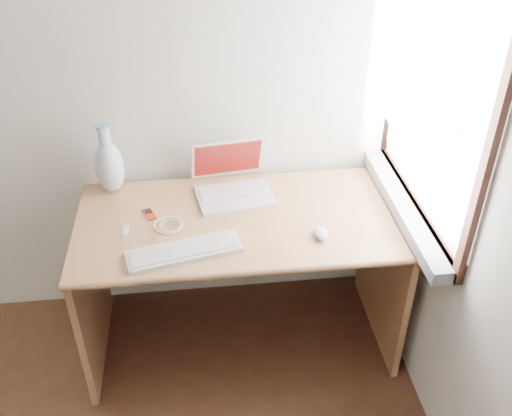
{
  "coord_description": "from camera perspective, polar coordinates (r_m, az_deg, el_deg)",
  "views": [
    {
      "loc": [
        0.83,
        -0.65,
        2.18
      ],
      "look_at": [
        1.06,
        1.35,
        0.8
      ],
      "focal_mm": 40.0,
      "sensor_mm": 36.0,
      "label": 1
    }
  ],
  "objects": [
    {
      "name": "vase",
      "position": [
        2.66,
        -14.49,
        4.17
      ],
      "size": [
        0.13,
        0.13,
        0.34
      ],
      "color": "silver",
      "rests_on": "desk"
    },
    {
      "name": "external_keyboard",
      "position": [
        2.29,
        -7.2,
        -4.28
      ],
      "size": [
        0.47,
        0.23,
        0.02
      ],
      "rotation": [
        0.0,
        0.0,
        0.22
      ],
      "color": "white",
      "rests_on": "desk"
    },
    {
      "name": "cable_coil",
      "position": [
        2.45,
        -8.8,
        -1.73
      ],
      "size": [
        0.15,
        0.15,
        0.01
      ],
      "primitive_type": "torus",
      "rotation": [
        0.0,
        0.0,
        -0.17
      ],
      "color": "white",
      "rests_on": "desk"
    },
    {
      "name": "desk",
      "position": [
        2.67,
        -1.77,
        -3.67
      ],
      "size": [
        1.41,
        0.7,
        0.74
      ],
      "color": "#AF7B55",
      "rests_on": "floor"
    },
    {
      "name": "mouse",
      "position": [
        2.37,
        6.5,
        -2.51
      ],
      "size": [
        0.07,
        0.1,
        0.03
      ],
      "primitive_type": "ellipsoid",
      "rotation": [
        0.0,
        0.0,
        -0.09
      ],
      "color": "silver",
      "rests_on": "desk"
    },
    {
      "name": "laptop",
      "position": [
        2.61,
        -2.21,
        2.51
      ],
      "size": [
        0.37,
        0.32,
        0.23
      ],
      "rotation": [
        0.0,
        0.0,
        0.13
      ],
      "color": "silver",
      "rests_on": "desk"
    },
    {
      "name": "ipod",
      "position": [
        2.53,
        -10.61,
        -0.62
      ],
      "size": [
        0.06,
        0.09,
        0.01
      ],
      "rotation": [
        0.0,
        0.0,
        0.34
      ],
      "color": "red",
      "rests_on": "desk"
    },
    {
      "name": "remote",
      "position": [
        2.45,
        -12.97,
        -2.25
      ],
      "size": [
        0.03,
        0.07,
        0.01
      ],
      "primitive_type": "cube",
      "rotation": [
        0.0,
        0.0,
        -0.03
      ],
      "color": "white",
      "rests_on": "desk"
    },
    {
      "name": "window",
      "position": [
        2.32,
        16.82,
        10.21
      ],
      "size": [
        0.11,
        0.99,
        1.1
      ],
      "color": "white",
      "rests_on": "right_wall"
    }
  ]
}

